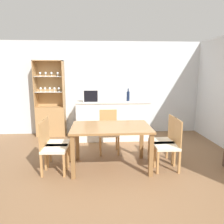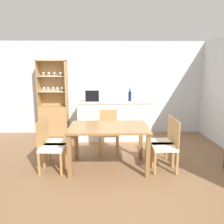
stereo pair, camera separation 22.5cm
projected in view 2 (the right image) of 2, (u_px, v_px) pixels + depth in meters
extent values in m
plane|color=brown|center=(114.00, 173.00, 3.79)|extent=(18.00, 18.00, 0.00)
cube|color=silver|center=(111.00, 88.00, 6.14)|extent=(6.80, 0.06, 2.55)
cube|color=white|center=(114.00, 121.00, 5.62)|extent=(1.82, 0.51, 0.97)
cube|color=beige|center=(114.00, 102.00, 5.53)|extent=(1.85, 0.54, 0.03)
cube|color=tan|center=(54.00, 120.00, 6.07)|extent=(0.76, 0.37, 0.80)
cube|color=tan|center=(54.00, 83.00, 6.05)|extent=(0.76, 0.02, 1.23)
cube|color=tan|center=(39.00, 84.00, 5.87)|extent=(0.02, 0.37, 1.23)
cube|color=tan|center=(66.00, 84.00, 5.89)|extent=(0.02, 0.37, 1.23)
cube|color=tan|center=(51.00, 61.00, 5.77)|extent=(0.76, 0.37, 0.02)
cube|color=white|center=(53.00, 92.00, 5.92)|extent=(0.72, 0.32, 0.01)
cube|color=white|center=(52.00, 76.00, 5.84)|extent=(0.72, 0.32, 0.01)
cylinder|color=white|center=(44.00, 91.00, 5.96)|extent=(0.04, 0.04, 0.01)
cylinder|color=white|center=(44.00, 90.00, 5.95)|extent=(0.01, 0.01, 0.06)
sphere|color=white|center=(44.00, 88.00, 5.94)|extent=(0.06, 0.06, 0.06)
cylinder|color=white|center=(44.00, 76.00, 5.86)|extent=(0.04, 0.04, 0.01)
cylinder|color=white|center=(44.00, 75.00, 5.86)|extent=(0.01, 0.01, 0.06)
sphere|color=white|center=(43.00, 73.00, 5.85)|extent=(0.06, 0.06, 0.06)
cylinder|color=white|center=(48.00, 91.00, 5.93)|extent=(0.04, 0.04, 0.01)
cylinder|color=white|center=(48.00, 90.00, 5.92)|extent=(0.01, 0.01, 0.06)
sphere|color=white|center=(48.00, 88.00, 5.91)|extent=(0.06, 0.06, 0.06)
cylinder|color=white|center=(49.00, 76.00, 5.82)|extent=(0.04, 0.04, 0.01)
cylinder|color=white|center=(49.00, 75.00, 5.81)|extent=(0.01, 0.01, 0.06)
sphere|color=white|center=(49.00, 73.00, 5.80)|extent=(0.06, 0.06, 0.06)
cylinder|color=white|center=(53.00, 91.00, 5.94)|extent=(0.04, 0.04, 0.01)
cylinder|color=white|center=(53.00, 90.00, 5.94)|extent=(0.01, 0.01, 0.06)
sphere|color=white|center=(53.00, 88.00, 5.93)|extent=(0.06, 0.06, 0.06)
cylinder|color=white|center=(54.00, 76.00, 5.80)|extent=(0.04, 0.04, 0.01)
cylinder|color=white|center=(54.00, 75.00, 5.79)|extent=(0.01, 0.01, 0.06)
sphere|color=white|center=(54.00, 73.00, 5.78)|extent=(0.06, 0.06, 0.06)
cylinder|color=white|center=(58.00, 91.00, 5.94)|extent=(0.04, 0.04, 0.01)
cylinder|color=white|center=(57.00, 90.00, 5.93)|extent=(0.01, 0.01, 0.06)
sphere|color=white|center=(57.00, 88.00, 5.93)|extent=(0.06, 0.06, 0.06)
cylinder|color=white|center=(61.00, 76.00, 5.83)|extent=(0.04, 0.04, 0.01)
cylinder|color=white|center=(61.00, 75.00, 5.82)|extent=(0.01, 0.01, 0.06)
sphere|color=white|center=(60.00, 73.00, 5.81)|extent=(0.06, 0.06, 0.06)
cylinder|color=white|center=(62.00, 91.00, 5.91)|extent=(0.04, 0.04, 0.01)
cylinder|color=white|center=(62.00, 90.00, 5.91)|extent=(0.01, 0.01, 0.06)
sphere|color=white|center=(62.00, 88.00, 5.90)|extent=(0.06, 0.06, 0.06)
cube|color=olive|center=(109.00, 127.00, 3.91)|extent=(1.41, 0.92, 0.04)
cube|color=olive|center=(70.00, 157.00, 3.58)|extent=(0.07, 0.07, 0.74)
cube|color=olive|center=(148.00, 156.00, 3.60)|extent=(0.07, 0.07, 0.74)
cube|color=olive|center=(76.00, 141.00, 4.36)|extent=(0.07, 0.07, 0.74)
cube|color=olive|center=(141.00, 141.00, 4.38)|extent=(0.07, 0.07, 0.74)
cube|color=beige|center=(109.00, 134.00, 4.69)|extent=(0.42, 0.42, 0.05)
cube|color=#B7844C|center=(108.00, 120.00, 4.84)|extent=(0.38, 0.03, 0.47)
cube|color=#B7844C|center=(118.00, 146.00, 4.56)|extent=(0.04, 0.04, 0.40)
cube|color=#B7844C|center=(100.00, 147.00, 4.54)|extent=(0.04, 0.04, 0.40)
cube|color=#B7844C|center=(117.00, 141.00, 4.93)|extent=(0.04, 0.04, 0.40)
cube|color=#B7844C|center=(100.00, 141.00, 4.91)|extent=(0.04, 0.04, 0.40)
cube|color=beige|center=(164.00, 147.00, 3.85)|extent=(0.43, 0.43, 0.05)
cube|color=#B7844C|center=(176.00, 133.00, 3.80)|extent=(0.03, 0.38, 0.47)
cube|color=#B7844C|center=(155.00, 163.00, 3.71)|extent=(0.04, 0.04, 0.40)
cube|color=#B7844C|center=(151.00, 155.00, 4.08)|extent=(0.04, 0.04, 0.40)
cube|color=#B7844C|center=(177.00, 164.00, 3.71)|extent=(0.04, 0.04, 0.40)
cube|color=#B7844C|center=(172.00, 155.00, 4.08)|extent=(0.04, 0.04, 0.40)
cube|color=beige|center=(161.00, 142.00, 4.12)|extent=(0.44, 0.44, 0.05)
cube|color=#B7844C|center=(172.00, 129.00, 4.09)|extent=(0.04, 0.38, 0.47)
cube|color=#B7844C|center=(153.00, 158.00, 3.97)|extent=(0.04, 0.04, 0.40)
cube|color=#B7844C|center=(148.00, 150.00, 4.34)|extent=(0.04, 0.04, 0.40)
cube|color=#B7844C|center=(173.00, 157.00, 3.99)|extent=(0.04, 0.04, 0.40)
cube|color=#B7844C|center=(167.00, 150.00, 4.36)|extent=(0.04, 0.04, 0.40)
cube|color=beige|center=(56.00, 143.00, 4.09)|extent=(0.42, 0.42, 0.05)
cube|color=#B7844C|center=(45.00, 130.00, 4.04)|extent=(0.03, 0.38, 0.47)
cube|color=#B7844C|center=(69.00, 151.00, 4.31)|extent=(0.04, 0.04, 0.40)
cube|color=#B7844C|center=(65.00, 158.00, 3.94)|extent=(0.04, 0.04, 0.40)
cube|color=#B7844C|center=(50.00, 151.00, 4.31)|extent=(0.04, 0.04, 0.40)
cube|color=#B7844C|center=(44.00, 158.00, 3.95)|extent=(0.04, 0.04, 0.40)
cube|color=beige|center=(53.00, 148.00, 3.82)|extent=(0.43, 0.43, 0.05)
cube|color=#B7844C|center=(41.00, 134.00, 3.78)|extent=(0.04, 0.38, 0.47)
cube|color=#B7844C|center=(66.00, 156.00, 4.04)|extent=(0.04, 0.04, 0.40)
cube|color=#B7844C|center=(61.00, 165.00, 3.67)|extent=(0.04, 0.04, 0.40)
cube|color=#B7844C|center=(46.00, 156.00, 4.05)|extent=(0.04, 0.04, 0.40)
cube|color=#B7844C|center=(39.00, 164.00, 3.68)|extent=(0.04, 0.04, 0.40)
cube|color=silver|center=(96.00, 95.00, 5.46)|extent=(0.51, 0.36, 0.31)
cube|color=black|center=(92.00, 96.00, 5.28)|extent=(0.33, 0.01, 0.27)
cylinder|color=#141E38|center=(130.00, 96.00, 5.54)|extent=(0.08, 0.08, 0.24)
cylinder|color=#141E38|center=(130.00, 90.00, 5.51)|extent=(0.03, 0.03, 0.08)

